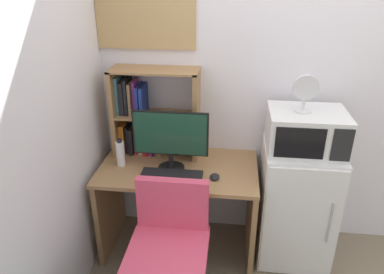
{
  "coord_description": "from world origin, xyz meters",
  "views": [
    {
      "loc": [
        -0.64,
        -2.52,
        2.0
      ],
      "look_at": [
        -0.9,
        -0.35,
        0.97
      ],
      "focal_mm": 34.04,
      "sensor_mm": 36.0,
      "label": 1
    }
  ],
  "objects_px": {
    "monitor": "(170,137)",
    "desk_chair": "(169,258)",
    "keyboard": "(172,174)",
    "mini_fridge": "(296,204)",
    "water_bottle": "(121,153)",
    "computer_mouse": "(215,177)",
    "hutch_bookshelf": "(146,115)",
    "microwave": "(306,131)",
    "wall_corkboard": "(145,18)",
    "desk_fan": "(305,92)"
  },
  "relations": [
    {
      "from": "monitor",
      "to": "desk_chair",
      "type": "height_order",
      "value": "monitor"
    },
    {
      "from": "keyboard",
      "to": "mini_fridge",
      "type": "distance_m",
      "value": 0.93
    },
    {
      "from": "water_bottle",
      "to": "mini_fridge",
      "type": "distance_m",
      "value": 1.31
    },
    {
      "from": "keyboard",
      "to": "computer_mouse",
      "type": "bearing_deg",
      "value": -0.6
    },
    {
      "from": "hutch_bookshelf",
      "to": "water_bottle",
      "type": "xyz_separation_m",
      "value": [
        -0.14,
        -0.23,
        -0.2
      ]
    },
    {
      "from": "keyboard",
      "to": "computer_mouse",
      "type": "height_order",
      "value": "computer_mouse"
    },
    {
      "from": "water_bottle",
      "to": "microwave",
      "type": "bearing_deg",
      "value": 3.16
    },
    {
      "from": "computer_mouse",
      "to": "mini_fridge",
      "type": "height_order",
      "value": "mini_fridge"
    },
    {
      "from": "monitor",
      "to": "hutch_bookshelf",
      "type": "bearing_deg",
      "value": 131.85
    },
    {
      "from": "computer_mouse",
      "to": "desk_chair",
      "type": "relative_size",
      "value": 0.1
    },
    {
      "from": "wall_corkboard",
      "to": "hutch_bookshelf",
      "type": "bearing_deg",
      "value": -93.17
    },
    {
      "from": "hutch_bookshelf",
      "to": "desk_chair",
      "type": "xyz_separation_m",
      "value": [
        0.28,
        -0.72,
        -0.66
      ]
    },
    {
      "from": "water_bottle",
      "to": "microwave",
      "type": "height_order",
      "value": "microwave"
    },
    {
      "from": "hutch_bookshelf",
      "to": "keyboard",
      "type": "relative_size",
      "value": 1.55
    },
    {
      "from": "keyboard",
      "to": "desk_chair",
      "type": "relative_size",
      "value": 0.5
    },
    {
      "from": "hutch_bookshelf",
      "to": "mini_fridge",
      "type": "bearing_deg",
      "value": -8.32
    },
    {
      "from": "keyboard",
      "to": "wall_corkboard",
      "type": "bearing_deg",
      "value": 118.2
    },
    {
      "from": "hutch_bookshelf",
      "to": "wall_corkboard",
      "type": "relative_size",
      "value": 0.94
    },
    {
      "from": "hutch_bookshelf",
      "to": "desk_fan",
      "type": "height_order",
      "value": "desk_fan"
    },
    {
      "from": "monitor",
      "to": "desk_chair",
      "type": "bearing_deg",
      "value": -82.82
    },
    {
      "from": "computer_mouse",
      "to": "mini_fridge",
      "type": "relative_size",
      "value": 0.1
    },
    {
      "from": "mini_fridge",
      "to": "desk_chair",
      "type": "height_order",
      "value": "mini_fridge"
    },
    {
      "from": "computer_mouse",
      "to": "desk_chair",
      "type": "height_order",
      "value": "desk_chair"
    },
    {
      "from": "hutch_bookshelf",
      "to": "monitor",
      "type": "xyz_separation_m",
      "value": [
        0.22,
        -0.24,
        -0.05
      ]
    },
    {
      "from": "desk_fan",
      "to": "hutch_bookshelf",
      "type": "bearing_deg",
      "value": 171.22
    },
    {
      "from": "keyboard",
      "to": "wall_corkboard",
      "type": "relative_size",
      "value": 0.6
    },
    {
      "from": "water_bottle",
      "to": "wall_corkboard",
      "type": "height_order",
      "value": "wall_corkboard"
    },
    {
      "from": "water_bottle",
      "to": "hutch_bookshelf",
      "type": "bearing_deg",
      "value": 58.01
    },
    {
      "from": "monitor",
      "to": "keyboard",
      "type": "xyz_separation_m",
      "value": [
        0.02,
        -0.09,
        -0.23
      ]
    },
    {
      "from": "water_bottle",
      "to": "wall_corkboard",
      "type": "distance_m",
      "value": 0.94
    },
    {
      "from": "hutch_bookshelf",
      "to": "computer_mouse",
      "type": "xyz_separation_m",
      "value": [
        0.53,
        -0.34,
        -0.28
      ]
    },
    {
      "from": "hutch_bookshelf",
      "to": "computer_mouse",
      "type": "bearing_deg",
      "value": -32.54
    },
    {
      "from": "monitor",
      "to": "mini_fridge",
      "type": "xyz_separation_m",
      "value": [
        0.89,
        0.08,
        -0.52
      ]
    },
    {
      "from": "keyboard",
      "to": "computer_mouse",
      "type": "xyz_separation_m",
      "value": [
        0.29,
        -0.0,
        0.0
      ]
    },
    {
      "from": "water_bottle",
      "to": "keyboard",
      "type": "bearing_deg",
      "value": -15.36
    },
    {
      "from": "computer_mouse",
      "to": "desk_chair",
      "type": "xyz_separation_m",
      "value": [
        -0.25,
        -0.38,
        -0.37
      ]
    },
    {
      "from": "keyboard",
      "to": "desk_chair",
      "type": "bearing_deg",
      "value": -83.94
    },
    {
      "from": "desk_chair",
      "to": "keyboard",
      "type": "bearing_deg",
      "value": 96.06
    },
    {
      "from": "keyboard",
      "to": "wall_corkboard",
      "type": "xyz_separation_m",
      "value": [
        -0.23,
        0.43,
        0.95
      ]
    },
    {
      "from": "wall_corkboard",
      "to": "mini_fridge",
      "type": "bearing_deg",
      "value": -13.36
    },
    {
      "from": "water_bottle",
      "to": "desk_fan",
      "type": "height_order",
      "value": "desk_fan"
    },
    {
      "from": "keyboard",
      "to": "microwave",
      "type": "bearing_deg",
      "value": 11.26
    },
    {
      "from": "computer_mouse",
      "to": "microwave",
      "type": "bearing_deg",
      "value": 16.85
    },
    {
      "from": "computer_mouse",
      "to": "desk_fan",
      "type": "bearing_deg",
      "value": 17.54
    },
    {
      "from": "hutch_bookshelf",
      "to": "wall_corkboard",
      "type": "height_order",
      "value": "wall_corkboard"
    },
    {
      "from": "desk_chair",
      "to": "hutch_bookshelf",
      "type": "bearing_deg",
      "value": 111.16
    },
    {
      "from": "desk_fan",
      "to": "wall_corkboard",
      "type": "height_order",
      "value": "wall_corkboard"
    },
    {
      "from": "mini_fridge",
      "to": "desk_fan",
      "type": "height_order",
      "value": "desk_fan"
    },
    {
      "from": "water_bottle",
      "to": "desk_chair",
      "type": "xyz_separation_m",
      "value": [
        0.42,
        -0.49,
        -0.45
      ]
    },
    {
      "from": "monitor",
      "to": "mini_fridge",
      "type": "bearing_deg",
      "value": 5.26
    }
  ]
}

